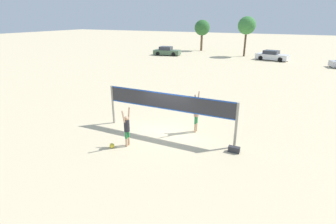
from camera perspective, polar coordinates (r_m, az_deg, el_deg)
ground_plane at (r=14.63m, az=0.00°, el=-4.72°), size 200.00×200.00×0.00m
volleyball_net at (r=14.03m, az=0.00°, el=1.36°), size 7.48×0.13×2.33m
player_spiker at (r=13.05m, az=-8.96°, el=-3.24°), size 0.28×0.68×1.96m
player_blocker at (r=14.51m, az=6.20°, el=0.12°), size 0.28×0.72×2.29m
volleyball at (r=13.36m, az=-12.11°, el=-7.15°), size 0.24×0.24×0.24m
gear_bag at (r=13.05m, az=14.17°, el=-7.91°), size 0.54×0.24×0.29m
parked_car_near at (r=45.64m, az=-0.26°, el=13.07°), size 4.67×2.55×1.43m
parked_car_far at (r=43.05m, az=21.70°, el=11.29°), size 4.87×2.74×1.44m
tree_left_cluster at (r=52.21m, az=7.44°, el=17.68°), size 2.85×2.85×5.67m
tree_right_cluster at (r=45.71m, az=16.76°, el=17.54°), size 2.80×2.80×6.27m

